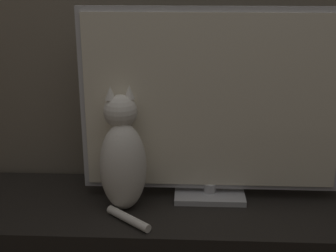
{
  "coord_description": "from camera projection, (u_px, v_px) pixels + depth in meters",
  "views": [
    {
      "loc": [
        0.06,
        -0.52,
        1.24
      ],
      "look_at": [
        -0.01,
        0.96,
        0.74
      ],
      "focal_mm": 50.0,
      "sensor_mm": 36.0,
      "label": 1
    }
  ],
  "objects": [
    {
      "name": "tv",
      "position": [
        212.0,
        106.0,
        1.59
      ],
      "size": [
        0.9,
        0.15,
        0.67
      ],
      "color": "#B7B7BC",
      "rests_on": "tv_stand"
    },
    {
      "name": "cat",
      "position": [
        123.0,
        158.0,
        1.56
      ],
      "size": [
        0.2,
        0.26,
        0.43
      ],
      "rotation": [
        0.0,
        0.0,
        0.26
      ],
      "color": "silver",
      "rests_on": "tv_stand"
    }
  ]
}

